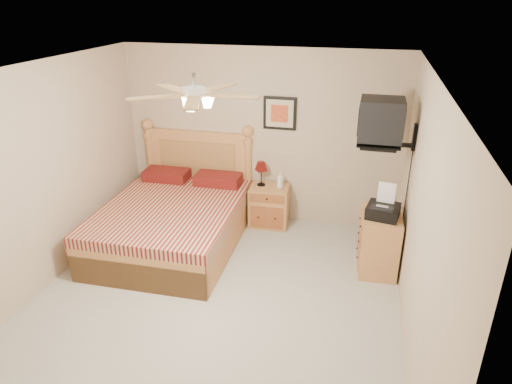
{
  "coord_description": "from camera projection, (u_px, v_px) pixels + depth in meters",
  "views": [
    {
      "loc": [
        1.45,
        -3.84,
        3.17
      ],
      "look_at": [
        0.26,
        0.9,
        1.0
      ],
      "focal_mm": 32.0,
      "sensor_mm": 36.0,
      "label": 1
    }
  ],
  "objects": [
    {
      "name": "bed",
      "position": [
        170.0,
        197.0,
        5.93
      ],
      "size": [
        1.72,
        2.23,
        1.43
      ],
      "primitive_type": null,
      "rotation": [
        0.0,
        0.0,
        0.02
      ],
      "color": "#BE7A3D",
      "rests_on": "ground"
    },
    {
      "name": "dresser",
      "position": [
        379.0,
        242.0,
        5.53
      ],
      "size": [
        0.48,
        0.66,
        0.75
      ],
      "primitive_type": "cube",
      "rotation": [
        0.0,
        0.0,
        0.06
      ],
      "color": "#C3713B",
      "rests_on": "ground"
    },
    {
      "name": "table_lamp",
      "position": [
        261.0,
        173.0,
        6.5
      ],
      "size": [
        0.21,
        0.21,
        0.36
      ],
      "primitive_type": null,
      "rotation": [
        0.0,
        0.0,
        -0.07
      ],
      "color": "#5B100D",
      "rests_on": "nightstand"
    },
    {
      "name": "wall_back",
      "position": [
        261.0,
        137.0,
        6.51
      ],
      "size": [
        4.0,
        0.04,
        2.5
      ],
      "primitive_type": "cube",
      "color": "tan",
      "rests_on": "ground"
    },
    {
      "name": "framed_picture",
      "position": [
        280.0,
        113.0,
        6.28
      ],
      "size": [
        0.46,
        0.04,
        0.46
      ],
      "primitive_type": "cube",
      "color": "black",
      "rests_on": "wall_back"
    },
    {
      "name": "wall_left",
      "position": [
        34.0,
        183.0,
        4.95
      ],
      "size": [
        0.04,
        4.5,
        2.5
      ],
      "primitive_type": "cube",
      "color": "tan",
      "rests_on": "ground"
    },
    {
      "name": "wall_right",
      "position": [
        420.0,
        225.0,
        4.07
      ],
      "size": [
        0.04,
        4.5,
        2.5
      ],
      "primitive_type": "cube",
      "color": "tan",
      "rests_on": "ground"
    },
    {
      "name": "lotion_bottle",
      "position": [
        280.0,
        180.0,
        6.43
      ],
      "size": [
        0.1,
        0.1,
        0.23
      ],
      "primitive_type": "imported",
      "rotation": [
        0.0,
        0.0,
        -0.15
      ],
      "color": "white",
      "rests_on": "nightstand"
    },
    {
      "name": "floor",
      "position": [
        213.0,
        305.0,
        5.02
      ],
      "size": [
        4.5,
        4.5,
        0.0
      ],
      "primitive_type": "plane",
      "color": "#A6A296",
      "rests_on": "ground"
    },
    {
      "name": "wall_front",
      "position": [
        71.0,
        370.0,
        2.51
      ],
      "size": [
        4.0,
        0.04,
        2.5
      ],
      "primitive_type": "cube",
      "color": "tan",
      "rests_on": "ground"
    },
    {
      "name": "nightstand",
      "position": [
        269.0,
        206.0,
        6.63
      ],
      "size": [
        0.58,
        0.45,
        0.6
      ],
      "primitive_type": "cube",
      "rotation": [
        0.0,
        0.0,
        0.06
      ],
      "color": "#A67E45",
      "rests_on": "ground"
    },
    {
      "name": "ceiling",
      "position": [
        202.0,
        74.0,
        4.0
      ],
      "size": [
        4.0,
        4.5,
        0.04
      ],
      "primitive_type": "cube",
      "color": "white",
      "rests_on": "ground"
    },
    {
      "name": "magazine_upper",
      "position": [
        383.0,
        204.0,
        5.55
      ],
      "size": [
        0.27,
        0.32,
        0.02
      ],
      "primitive_type": "imported",
      "rotation": [
        0.0,
        0.0,
        0.31
      ],
      "color": "gray",
      "rests_on": "magazine_lower"
    },
    {
      "name": "magazine_lower",
      "position": [
        382.0,
        206.0,
        5.54
      ],
      "size": [
        0.25,
        0.28,
        0.02
      ],
      "primitive_type": "imported",
      "rotation": [
        0.0,
        0.0,
        0.38
      ],
      "color": "#C2B29E",
      "rests_on": "dresser"
    },
    {
      "name": "fax_machine",
      "position": [
        384.0,
        202.0,
        5.24
      ],
      "size": [
        0.42,
        0.44,
        0.38
      ],
      "primitive_type": null,
      "rotation": [
        0.0,
        0.0,
        -0.18
      ],
      "color": "black",
      "rests_on": "dresser"
    },
    {
      "name": "ceiling_fan",
      "position": [
        195.0,
        94.0,
        3.88
      ],
      "size": [
        1.14,
        1.14,
        0.28
      ],
      "primitive_type": null,
      "color": "white",
      "rests_on": "ceiling"
    },
    {
      "name": "wall_tv",
      "position": [
        395.0,
        124.0,
        5.08
      ],
      "size": [
        0.56,
        0.46,
        0.58
      ],
      "primitive_type": null,
      "color": "black",
      "rests_on": "wall_right"
    }
  ]
}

